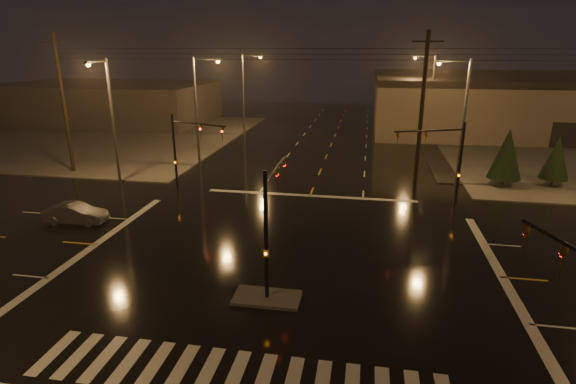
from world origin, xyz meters
name	(u,v)px	position (x,y,z in m)	size (l,w,h in m)	color
ground	(283,260)	(0.00, 0.00, 0.00)	(140.00, 140.00, 0.00)	black
sidewalk_nw	(95,136)	(-30.00, 30.00, 0.06)	(36.00, 36.00, 0.12)	#413F3A
median_island	(267,298)	(0.00, -4.00, 0.07)	(3.00, 1.60, 0.15)	#413F3A
crosswalk	(235,375)	(0.00, -9.00, 0.01)	(15.00, 2.60, 0.01)	beige
stop_bar_far	(310,196)	(0.00, 11.00, 0.01)	(16.00, 0.50, 0.01)	beige
commercial_block	(109,102)	(-35.00, 42.00, 2.80)	(30.00, 18.00, 5.60)	#3E3937
signal_mast_median	(270,214)	(0.00, -3.07, 3.75)	(0.25, 4.59, 6.00)	black
signal_mast_ne	(447,155)	(9.50, 10.14, 3.79)	(4.84, 1.86, 6.00)	black
signal_mast_nw	(185,145)	(-9.50, 10.14, 3.79)	(4.84, 1.86, 6.00)	black
streetlight_1	(199,105)	(-11.18, 18.00, 5.80)	(2.77, 0.32, 10.00)	#38383A
streetlight_2	(245,89)	(-11.18, 34.00, 5.80)	(2.77, 0.32, 10.00)	#38383A
streetlight_3	(460,114)	(11.18, 16.00, 5.80)	(2.77, 0.32, 10.00)	#38383A
streetlight_4	(430,91)	(11.18, 36.00, 5.80)	(2.77, 0.32, 10.00)	#38383A
streetlight_5	(110,114)	(-16.00, 11.18, 5.80)	(0.32, 2.77, 10.00)	#38383A
utility_pole_0	(64,104)	(-22.00, 14.00, 6.13)	(2.20, 0.32, 12.00)	black
utility_pole_1	(421,112)	(8.00, 14.00, 6.13)	(2.20, 0.32, 12.00)	black
conifer_0	(507,154)	(15.10, 16.15, 2.73)	(2.60, 2.60, 4.77)	black
conifer_1	(556,158)	(19.01, 16.74, 2.42)	(2.21, 2.21, 4.15)	black
car_crossing	(76,214)	(-14.11, 2.84, 0.64)	(1.36, 3.91, 1.29)	#4F5156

